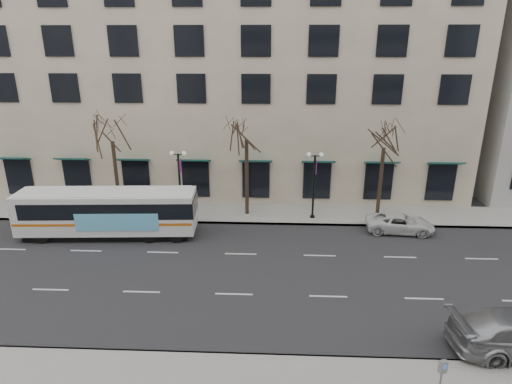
# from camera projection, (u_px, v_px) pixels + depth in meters

# --- Properties ---
(ground) EXTENTS (160.00, 160.00, 0.00)m
(ground) POSITION_uv_depth(u_px,v_px,m) (238.00, 272.00, 24.95)
(ground) COLOR black
(ground) RESTS_ON ground
(sidewalk_far) EXTENTS (80.00, 4.00, 0.15)m
(sidewalk_far) POSITION_uv_depth(u_px,v_px,m) (311.00, 214.00, 33.21)
(sidewalk_far) COLOR gray
(sidewalk_far) RESTS_ON ground
(building_hotel) EXTENTS (40.00, 20.00, 24.00)m
(building_hotel) POSITION_uv_depth(u_px,v_px,m) (233.00, 50.00, 40.89)
(building_hotel) COLOR tan
(building_hotel) RESTS_ON ground
(tree_far_left) EXTENTS (3.60, 3.60, 8.34)m
(tree_far_left) POSITION_uv_depth(u_px,v_px,m) (111.00, 129.00, 31.45)
(tree_far_left) COLOR black
(tree_far_left) RESTS_ON ground
(tree_far_mid) EXTENTS (3.60, 3.60, 8.55)m
(tree_far_mid) POSITION_uv_depth(u_px,v_px,m) (246.00, 127.00, 30.97)
(tree_far_mid) COLOR black
(tree_far_mid) RESTS_ON ground
(tree_far_right) EXTENTS (3.60, 3.60, 8.06)m
(tree_far_right) POSITION_uv_depth(u_px,v_px,m) (385.00, 135.00, 30.72)
(tree_far_right) COLOR black
(tree_far_right) RESTS_ON ground
(lamp_post_left) EXTENTS (1.22, 0.45, 5.21)m
(lamp_post_left) POSITION_uv_depth(u_px,v_px,m) (180.00, 181.00, 31.92)
(lamp_post_left) COLOR black
(lamp_post_left) RESTS_ON ground
(lamp_post_right) EXTENTS (1.22, 0.45, 5.21)m
(lamp_post_right) POSITION_uv_depth(u_px,v_px,m) (314.00, 182.00, 31.51)
(lamp_post_right) COLOR black
(lamp_post_right) RESTS_ON ground
(city_bus) EXTENTS (12.13, 3.30, 3.25)m
(city_bus) POSITION_uv_depth(u_px,v_px,m) (109.00, 212.00, 29.16)
(city_bus) COLOR silver
(city_bus) RESTS_ON ground
(white_pickup) EXTENTS (4.85, 2.53, 1.30)m
(white_pickup) POSITION_uv_depth(u_px,v_px,m) (400.00, 223.00, 30.13)
(white_pickup) COLOR silver
(white_pickup) RESTS_ON ground
(pay_station) EXTENTS (0.33, 0.27, 1.34)m
(pay_station) POSITION_uv_depth(u_px,v_px,m) (443.00, 369.00, 15.99)
(pay_station) COLOR gray
(pay_station) RESTS_ON sidewalk_near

